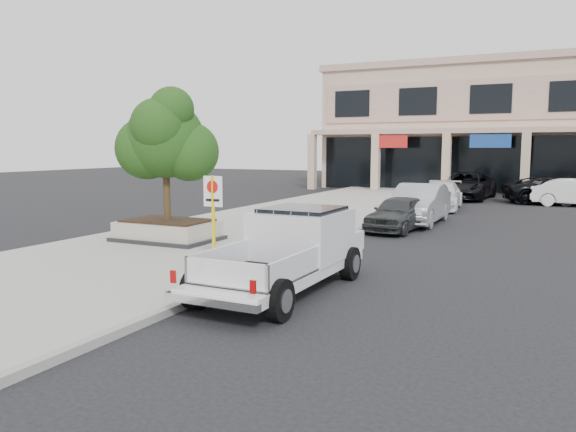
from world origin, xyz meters
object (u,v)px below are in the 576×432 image
(lot_car_a, at_px, (545,191))
(lot_car_b, at_px, (576,193))
(no_parking_sign, at_px, (213,208))
(curb_car_d, at_px, (466,186))
(planter, at_px, (168,230))
(curb_car_b, at_px, (419,204))
(pickup_truck, at_px, (282,252))
(lot_car_d, at_px, (556,190))
(planter_tree, at_px, (172,140))
(curb_car_c, at_px, (440,196))
(curb_car_a, at_px, (398,213))

(lot_car_a, bearing_deg, lot_car_b, -98.62)
(no_parking_sign, relative_size, lot_car_b, 0.51)
(no_parking_sign, xyz_separation_m, curb_car_d, (2.79, 23.76, -0.80))
(no_parking_sign, bearing_deg, lot_car_a, 72.32)
(planter, distance_m, curb_car_b, 10.68)
(pickup_truck, xyz_separation_m, lot_car_a, (4.70, 23.92, -0.16))
(pickup_truck, relative_size, lot_car_d, 1.02)
(planter_tree, height_order, lot_car_d, planter_tree)
(lot_car_b, bearing_deg, curb_car_c, 124.96)
(pickup_truck, xyz_separation_m, curb_car_d, (0.24, 24.95, -0.06))
(curb_car_d, distance_m, lot_car_d, 5.00)
(curb_car_b, bearing_deg, planter, -125.40)
(planter, distance_m, curb_car_c, 15.86)
(planter, xyz_separation_m, curb_car_a, (5.97, 6.31, 0.20))
(curb_car_c, bearing_deg, no_parking_sign, -102.52)
(lot_car_a, bearing_deg, lot_car_d, -26.54)
(curb_car_d, relative_size, lot_car_a, 1.39)
(curb_car_c, relative_size, curb_car_d, 0.82)
(planter, height_order, lot_car_a, lot_car_a)
(curb_car_c, distance_m, lot_car_a, 7.24)
(curb_car_a, bearing_deg, planter, -127.90)
(planter, height_order, curb_car_c, curb_car_c)
(curb_car_d, bearing_deg, lot_car_a, -8.84)
(curb_car_b, relative_size, lot_car_a, 1.18)
(planter_tree, relative_size, no_parking_sign, 1.74)
(pickup_truck, relative_size, curb_car_b, 1.13)
(curb_car_b, bearing_deg, curb_car_c, 92.50)
(planter, bearing_deg, curb_car_a, 46.58)
(curb_car_a, relative_size, curb_car_d, 0.66)
(curb_car_a, distance_m, lot_car_a, 14.61)
(curb_car_a, xyz_separation_m, curb_car_b, (0.23, 2.37, 0.15))
(planter_tree, height_order, curb_car_d, planter_tree)
(curb_car_b, xyz_separation_m, lot_car_b, (6.06, 10.66, -0.09))
(curb_car_d, xyz_separation_m, lot_car_d, (4.98, -0.51, -0.05))
(no_parking_sign, height_order, curb_car_c, no_parking_sign)
(curb_car_c, height_order, curb_car_d, curb_car_d)
(no_parking_sign, relative_size, lot_car_a, 0.54)
(curb_car_a, height_order, lot_car_d, lot_car_d)
(lot_car_a, bearing_deg, curb_car_d, 95.59)
(lot_car_a, bearing_deg, pickup_truck, -172.56)
(pickup_truck, relative_size, curb_car_c, 1.16)
(curb_car_a, height_order, lot_car_a, lot_car_a)
(pickup_truck, distance_m, curb_car_a, 10.12)
(planter, bearing_deg, no_parking_sign, -36.78)
(no_parking_sign, height_order, lot_car_d, no_parking_sign)
(planter_tree, distance_m, curb_car_a, 8.92)
(lot_car_a, bearing_deg, planter, 170.42)
(no_parking_sign, bearing_deg, pickup_truck, -25.00)
(curb_car_b, relative_size, curb_car_c, 1.03)
(curb_car_a, distance_m, lot_car_d, 15.27)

